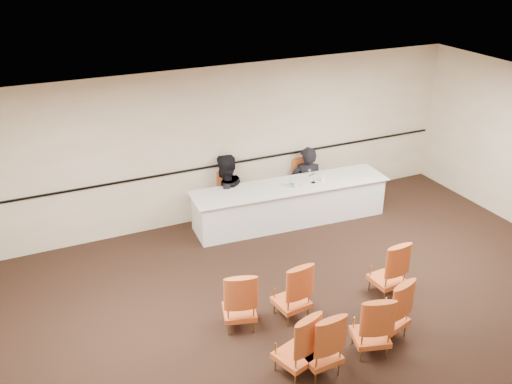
# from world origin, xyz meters

# --- Properties ---
(floor) EXTENTS (10.00, 10.00, 0.00)m
(floor) POSITION_xyz_m (0.00, 0.00, 0.00)
(floor) COLOR black
(floor) RESTS_ON ground
(ceiling) EXTENTS (10.00, 10.00, 0.00)m
(ceiling) POSITION_xyz_m (0.00, 0.00, 3.00)
(ceiling) COLOR white
(ceiling) RESTS_ON ground
(wall_back) EXTENTS (10.00, 0.04, 3.00)m
(wall_back) POSITION_xyz_m (0.00, 4.00, 1.50)
(wall_back) COLOR beige
(wall_back) RESTS_ON ground
(wall_rail) EXTENTS (9.80, 0.04, 0.03)m
(wall_rail) POSITION_xyz_m (0.00, 3.96, 1.10)
(wall_rail) COLOR black
(wall_rail) RESTS_ON wall_back
(panel_table) EXTENTS (3.91, 1.15, 0.77)m
(panel_table) POSITION_xyz_m (1.09, 3.20, 0.39)
(panel_table) COLOR silver
(panel_table) RESTS_ON ground
(panelist_main) EXTENTS (0.76, 0.63, 1.78)m
(panelist_main) POSITION_xyz_m (1.75, 3.73, 0.38)
(panelist_main) COLOR black
(panelist_main) RESTS_ON ground
(panelist_main_chair) EXTENTS (0.53, 0.53, 0.95)m
(panelist_main_chair) POSITION_xyz_m (1.75, 3.73, 0.47)
(panelist_main_chair) COLOR orange
(panelist_main_chair) RESTS_ON ground
(panelist_second) EXTENTS (1.05, 0.90, 1.87)m
(panelist_second) POSITION_xyz_m (-0.02, 3.85, 0.40)
(panelist_second) COLOR black
(panelist_second) RESTS_ON ground
(panelist_second_chair) EXTENTS (0.53, 0.53, 0.95)m
(panelist_second_chair) POSITION_xyz_m (-0.02, 3.85, 0.47)
(panelist_second_chair) COLOR orange
(panelist_second_chair) RESTS_ON ground
(papers) EXTENTS (0.33, 0.27, 0.00)m
(papers) POSITION_xyz_m (1.50, 3.17, 0.78)
(papers) COLOR white
(papers) RESTS_ON panel_table
(microphone) EXTENTS (0.11, 0.19, 0.25)m
(microphone) POSITION_xyz_m (1.53, 3.10, 0.90)
(microphone) COLOR black
(microphone) RESTS_ON panel_table
(water_bottle) EXTENTS (0.07, 0.07, 0.22)m
(water_bottle) POSITION_xyz_m (1.07, 3.14, 0.88)
(water_bottle) COLOR teal
(water_bottle) RESTS_ON panel_table
(drinking_glass) EXTENTS (0.06, 0.06, 0.10)m
(drinking_glass) POSITION_xyz_m (1.12, 3.06, 0.82)
(drinking_glass) COLOR silver
(drinking_glass) RESTS_ON panel_table
(coffee_cup) EXTENTS (0.09, 0.09, 0.13)m
(coffee_cup) POSITION_xyz_m (1.73, 3.09, 0.84)
(coffee_cup) COLOR white
(coffee_cup) RESTS_ON panel_table
(aud_chair_front_left) EXTENTS (0.62, 0.62, 0.95)m
(aud_chair_front_left) POSITION_xyz_m (-1.09, 0.63, 0.47)
(aud_chair_front_left) COLOR orange
(aud_chair_front_left) RESTS_ON ground
(aud_chair_front_mid) EXTENTS (0.55, 0.55, 0.95)m
(aud_chair_front_mid) POSITION_xyz_m (-0.31, 0.52, 0.47)
(aud_chair_front_mid) COLOR orange
(aud_chair_front_mid) RESTS_ON ground
(aud_chair_front_right) EXTENTS (0.53, 0.53, 0.95)m
(aud_chair_front_right) POSITION_xyz_m (1.33, 0.42, 0.47)
(aud_chair_front_right) COLOR orange
(aud_chair_front_right) RESTS_ON ground
(aud_chair_back_left) EXTENTS (0.63, 0.63, 0.95)m
(aud_chair_back_left) POSITION_xyz_m (-0.81, -0.53, 0.47)
(aud_chair_back_left) COLOR orange
(aud_chair_back_left) RESTS_ON ground
(aud_chair_back_mid) EXTENTS (0.62, 0.62, 0.95)m
(aud_chair_back_mid) POSITION_xyz_m (0.29, -0.61, 0.47)
(aud_chair_back_mid) COLOR orange
(aud_chair_back_mid) RESTS_ON ground
(aud_chair_back_right) EXTENTS (0.62, 0.62, 0.95)m
(aud_chair_back_right) POSITION_xyz_m (0.72, -0.42, 0.47)
(aud_chair_back_right) COLOR orange
(aud_chair_back_right) RESTS_ON ground
(aud_chair_extra) EXTENTS (0.53, 0.53, 0.95)m
(aud_chair_extra) POSITION_xyz_m (-0.51, -0.65, 0.47)
(aud_chair_extra) COLOR orange
(aud_chair_extra) RESTS_ON ground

